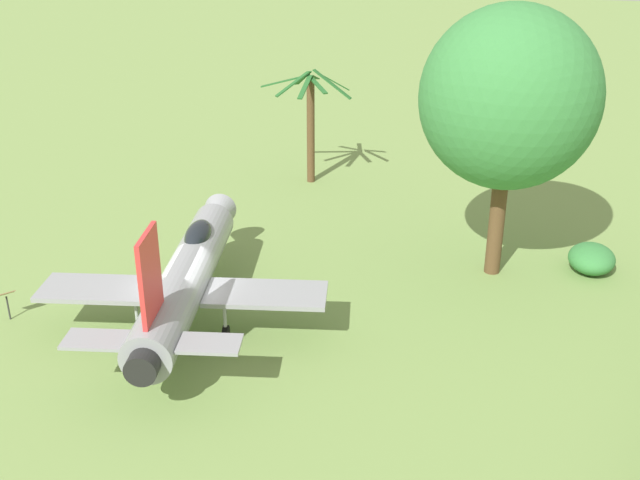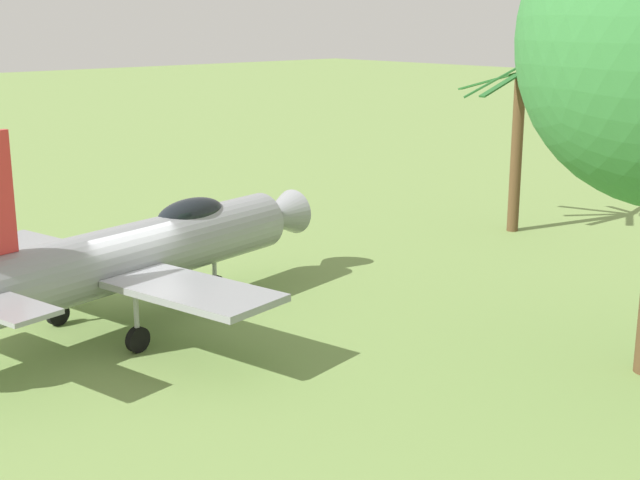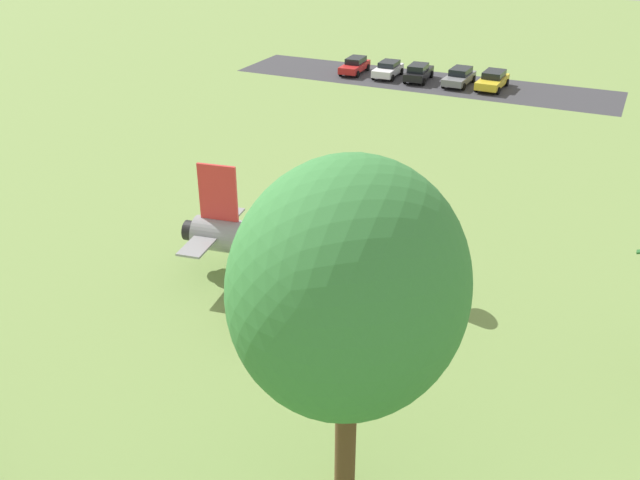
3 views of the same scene
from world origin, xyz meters
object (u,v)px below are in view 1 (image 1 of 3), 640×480
object	(u,v)px
palm_tree	(311,120)
shade_tree	(509,99)
display_jet	(188,273)
shrub_near_fence	(592,258)
info_plaque	(6,298)

from	to	relation	value
palm_tree	shade_tree	bearing A→B (deg)	-41.08
display_jet	palm_tree	distance (m)	15.05
shrub_near_fence	shade_tree	bearing A→B (deg)	-165.19
display_jet	palm_tree	bearing A→B (deg)	-11.98
info_plaque	shade_tree	bearing A→B (deg)	26.23
shrub_near_fence	info_plaque	distance (m)	22.05
shade_tree	shrub_near_fence	distance (m)	7.52
shade_tree	palm_tree	bearing A→B (deg)	138.92
palm_tree	info_plaque	bearing A→B (deg)	-111.82
shrub_near_fence	display_jet	bearing A→B (deg)	-151.57
palm_tree	display_jet	bearing A→B (deg)	-91.44
palm_tree	shrub_near_fence	bearing A→B (deg)	-28.93
info_plaque	shrub_near_fence	bearing A→B (deg)	24.21
display_jet	info_plaque	bearing A→B (deg)	93.22
display_jet	shrub_near_fence	bearing A→B (deg)	-72.11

